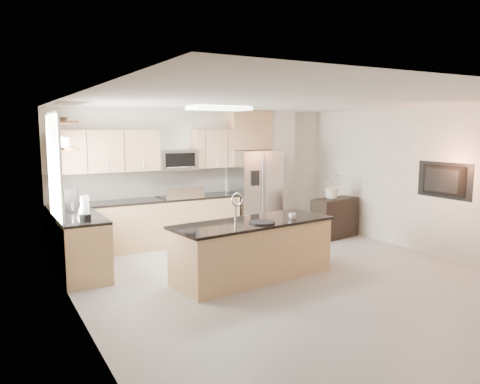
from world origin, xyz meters
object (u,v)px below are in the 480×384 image
blender (85,211)px  television (441,181)px  refrigerator (255,193)px  island (253,249)px  credenza (335,218)px  microwave (177,160)px  bowl (59,118)px  cup (292,216)px  coffee_maker (72,201)px  flower_vase (333,180)px  kettle (83,209)px  range (180,220)px  platter (262,222)px

blender → television: television is taller
refrigerator → island: refrigerator is taller
credenza → television: (0.54, -2.06, 0.94)m
credenza → blender: bearing=176.9°
microwave → bowl: (-2.25, -0.96, 0.75)m
credenza → microwave: bearing=149.1°
refrigerator → cup: bearing=-109.0°
coffee_maker → flower_vase: 5.04m
flower_vase → television: size_ratio=0.70×
kettle → coffee_maker: coffee_maker is taller
refrigerator → coffee_maker: size_ratio=4.92×
bowl → flower_vase: bearing=-1.9°
television → cup: bearing=80.0°
range → bowl: (-2.25, -0.84, 1.91)m
microwave → kettle: bearing=-147.7°
platter → television: bearing=-7.6°
credenza → platter: 3.24m
microwave → refrigerator: (1.66, -0.17, -0.74)m
blender → television: 5.79m
bowl → television: 6.28m
flower_vase → coffee_maker: bearing=176.2°
refrigerator → platter: 3.01m
refrigerator → blender: size_ratio=4.80×
flower_vase → television: television is taller
credenza → platter: size_ratio=2.64×
blender → kettle: (0.05, 0.44, -0.05)m
island → refrigerator: bearing=51.9°
refrigerator → cup: (-0.89, -2.59, 0.02)m
blender → kettle: blender is taller
range → flower_vase: 3.19m
refrigerator → television: (1.85, -3.07, 0.46)m
platter → refrigerator: bearing=61.0°
cup → coffee_maker: (-2.86, 1.96, 0.18)m
blender → kettle: bearing=83.6°
microwave → island: (0.16, -2.61, -1.20)m
kettle → bowl: bowl is taller
coffee_maker → bowl: 1.31m
television → bowl: bearing=68.4°
cup → island: bearing=166.3°
coffee_maker → television: television is taller
refrigerator → coffee_maker: (-3.75, -0.63, 0.20)m
range → blender: 2.69m
range → flower_vase: bearing=-19.0°
kettle → coffee_maker: 0.49m
cup → kettle: 3.16m
bowl → coffee_maker: bearing=46.0°
platter → microwave: bearing=94.1°
bowl → credenza: bearing=-2.4°
island → television: television is taller
credenza → island: bearing=-162.2°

